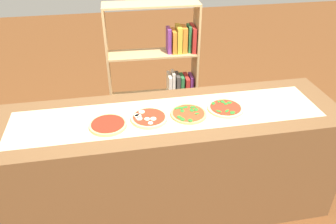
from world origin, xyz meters
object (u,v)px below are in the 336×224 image
(pizza_plain_0, at_px, (108,125))
(pizza_spinach_2, at_px, (188,114))
(pizza_mozzarella_1, at_px, (149,118))
(bookshelf, at_px, (165,80))
(pizza_spinach_3, at_px, (225,108))

(pizza_plain_0, bearing_deg, pizza_spinach_2, 4.09)
(pizza_mozzarella_1, relative_size, bookshelf, 0.18)
(pizza_plain_0, xyz_separation_m, bookshelf, (0.58, 1.11, -0.26))
(pizza_spinach_3, bearing_deg, bookshelf, 103.71)
(pizza_plain_0, relative_size, pizza_spinach_2, 0.99)
(pizza_spinach_2, relative_size, pizza_spinach_3, 0.97)
(pizza_spinach_2, height_order, pizza_spinach_3, same)
(pizza_plain_0, height_order, bookshelf, bookshelf)
(pizza_mozzarella_1, distance_m, pizza_spinach_3, 0.56)
(pizza_plain_0, height_order, pizza_spinach_2, same)
(pizza_plain_0, bearing_deg, pizza_spinach_3, 4.50)
(pizza_mozzarella_1, height_order, pizza_spinach_3, pizza_mozzarella_1)
(pizza_plain_0, distance_m, pizza_spinach_2, 0.56)
(pizza_mozzarella_1, relative_size, pizza_spinach_3, 0.97)
(pizza_plain_0, relative_size, bookshelf, 0.18)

